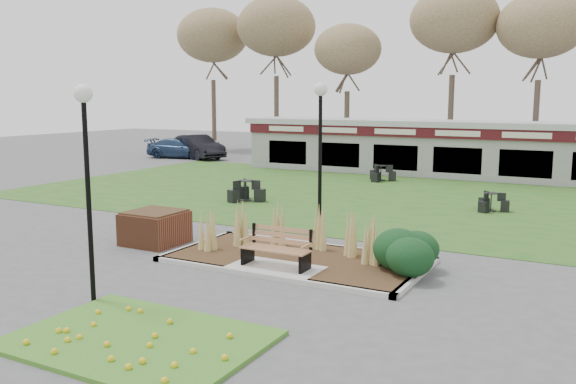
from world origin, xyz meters
The scene contains 16 objects.
ground centered at (0.00, 0.00, 0.00)m, with size 100.00×100.00×0.00m, color #515154.
lawn centered at (0.00, 12.00, 0.01)m, with size 34.00×16.00×0.02m, color #265A1C.
flower_bed centered at (0.00, -4.60, 0.07)m, with size 4.20×3.00×0.16m.
planting_bed centered at (1.27, 1.35, 0.37)m, with size 6.75×3.40×1.27m.
park_bench centered at (0.00, 0.25, 0.59)m, with size 1.70×0.66×0.93m.
brick_planter centered at (-4.40, 1.00, 0.48)m, with size 1.50×1.50×0.95m.
food_pavilion centered at (0.00, 19.96, 1.48)m, with size 24.60×3.40×2.90m.
tree_backdrop centered at (0.00, 28.00, 8.36)m, with size 47.24×5.24×10.36m.
lamp_post_near_left centered at (-2.16, -3.50, 3.18)m, with size 0.36×0.36×4.36m.
lamp_post_mid_left centered at (-0.30, 3.20, 3.29)m, with size 0.37×0.37×4.51m.
bistro_set_a centered at (-5.96, 8.28, 0.29)m, with size 1.44×1.53×0.82m.
bistro_set_b centered at (3.06, 10.64, 0.24)m, with size 1.18×1.23×0.66m.
bistro_set_c centered at (-3.23, 16.45, 0.27)m, with size 1.43×1.32×0.76m.
car_silver centered at (-22.22, 27.00, 0.67)m, with size 1.59×3.96×1.35m, color #B8B8BD.
car_black centered at (-18.05, 21.30, 0.80)m, with size 1.69×4.84×1.60m, color black.
car_blue centered at (-19.31, 21.00, 0.66)m, with size 1.85×4.56×1.32m, color navy.
Camera 1 is at (6.90, -12.04, 4.11)m, focal length 38.00 mm.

